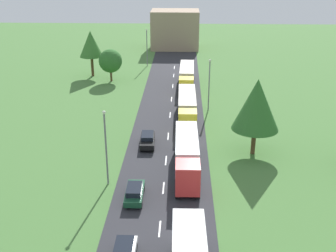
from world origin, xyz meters
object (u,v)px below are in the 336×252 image
car_fourth (147,140)px  lamppost_fourth (147,46)px  tree_maple (110,61)px  truck_fourth (187,76)px  lamppost_second (106,144)px  car_third (135,192)px  tree_oak (257,105)px  distant_building (175,30)px  truck_third (187,106)px  lamppost_third (209,82)px  tree_ash (91,44)px  truck_second (187,154)px

car_fourth → lamppost_fourth: 41.13m
car_fourth → tree_maple: 30.50m
truck_fourth → lamppost_second: 36.36m
car_third → tree_maple: tree_maple is taller
tree_oak → distant_building: size_ratio=0.79×
truck_fourth → tree_oak: (7.93, -27.31, 4.22)m
truck_third → lamppost_second: bearing=-113.7°
truck_fourth → lamppost_third: 12.75m
car_fourth → lamppost_fourth: bearing=94.8°
tree_ash → distant_building: 31.30m
car_third → lamppost_second: (-3.14, 2.96, 3.76)m
truck_second → lamppost_third: bearing=80.4°
truck_third → truck_fourth: size_ratio=0.99×
truck_second → lamppost_fourth: lamppost_fourth is taller
lamppost_fourth → tree_maple: bearing=-116.2°
truck_second → lamppost_third: lamppost_third is taller
truck_fourth → tree_ash: size_ratio=1.47×
lamppost_third → lamppost_fourth: 29.72m
lamppost_third → tree_maple: 23.38m
car_third → tree_oak: tree_oak is taller
truck_second → car_fourth: bearing=126.2°
truck_third → car_fourth: 10.72m
truck_third → lamppost_third: (3.33, 4.14, 2.42)m
truck_third → lamppost_fourth: lamppost_fourth is taller
lamppost_third → distant_building: bearing=97.6°
truck_third → lamppost_third: bearing=51.2°
car_fourth → distant_building: bearing=87.9°
distant_building → truck_fourth: bearing=-85.2°
lamppost_second → lamppost_third: 26.01m
truck_third → lamppost_fourth: size_ratio=1.65×
truck_third → truck_fourth: (0.01, 16.21, 0.00)m
car_third → car_fourth: size_ratio=0.96×
truck_second → lamppost_third: (3.43, 20.24, 2.32)m
lamppost_fourth → tree_ash: tree_ash is taller
car_fourth → distant_building: (2.16, 59.51, 3.88)m
truck_second → truck_fourth: truck_second is taller
car_fourth → tree_oak: 14.15m
car_fourth → lamppost_second: size_ratio=0.56×
tree_oak → tree_ash: size_ratio=1.06×
truck_fourth → tree_ash: (-18.55, 6.87, 4.27)m
truck_second → car_fourth: size_ratio=2.67×
truck_third → tree_oak: 14.29m
truck_second → truck_fourth: 32.31m
truck_second → distant_building: bearing=92.4°
tree_maple → tree_ash: size_ratio=0.69×
lamppost_second → tree_maple: (-5.88, 38.58, -0.69)m
car_third → distant_building: bearing=88.1°
lamppost_second → tree_oak: size_ratio=0.88×
truck_second → tree_maple: bearing=111.7°
truck_third → lamppost_third: 5.83m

